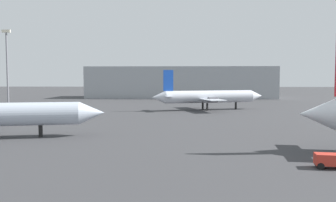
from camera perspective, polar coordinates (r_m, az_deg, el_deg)
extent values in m
cone|color=silver|center=(41.18, 23.65, -2.01)|extent=(4.64, 4.30, 3.87)
cone|color=#B2BCCC|center=(49.20, -12.41, -1.93)|extent=(4.04, 3.81, 3.13)
cube|color=black|center=(50.27, -20.25, -4.67)|extent=(0.55, 0.55, 1.60)
cylinder|color=silver|center=(87.08, 6.81, 0.72)|extent=(22.64, 9.95, 3.05)
cone|color=silver|center=(92.77, 14.33, 0.82)|extent=(4.13, 3.93, 3.05)
cone|color=silver|center=(83.07, -1.59, 0.60)|extent=(4.13, 3.93, 3.05)
cube|color=silver|center=(86.68, 6.11, 0.41)|extent=(9.13, 17.91, 0.18)
cube|color=silver|center=(83.56, -0.21, 0.83)|extent=(3.74, 6.69, 0.12)
cube|color=#1947B2|center=(83.55, 0.04, 3.40)|extent=(2.40, 0.98, 5.06)
cylinder|color=#4C4C54|center=(90.05, 5.75, 0.44)|extent=(2.61, 2.02, 1.38)
cylinder|color=#4C4C54|center=(83.86, 7.37, 0.18)|extent=(2.61, 2.02, 1.38)
cube|color=black|center=(90.22, 11.10, -0.76)|extent=(0.48, 0.48, 1.82)
cube|color=black|center=(88.25, 5.74, -0.81)|extent=(0.48, 0.48, 1.82)
cube|color=black|center=(85.40, 6.47, -0.97)|extent=(0.48, 0.48, 1.82)
cube|color=red|center=(34.25, 25.02, -8.71)|extent=(2.55, 1.60, 1.00)
cylinder|color=black|center=(33.60, 23.85, -9.79)|extent=(0.62, 0.28, 0.60)
cylinder|color=black|center=(34.71, 23.39, -9.35)|extent=(0.62, 0.28, 0.60)
cylinder|color=slate|center=(107.69, -24.95, 4.71)|extent=(0.50, 0.50, 20.69)
cube|color=#F2EACC|center=(108.45, -25.11, 10.39)|extent=(2.40, 0.50, 0.80)
cube|color=#999EA3|center=(141.42, 2.09, 3.09)|extent=(74.08, 21.13, 12.40)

